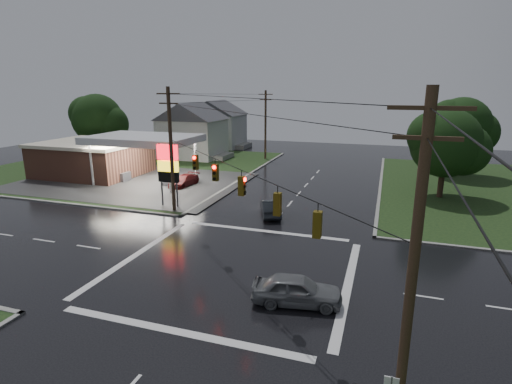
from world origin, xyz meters
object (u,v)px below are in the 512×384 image
(utility_pole_n, at_px, (265,124))
(car_north, at_px, (270,207))
(house_near, at_px, (193,130))
(tree_ne_far, at_px, (462,127))
(pylon_sign, at_px, (168,165))
(utility_pole_se, at_px, (413,269))
(gas_station, at_px, (100,156))
(car_crossing, at_px, (297,290))
(utility_pole_nw, at_px, (171,149))
(tree_nw_behind, at_px, (98,119))
(car_pump, at_px, (184,181))
(house_far, at_px, (217,123))
(tree_ne_near, at_px, (447,143))

(utility_pole_n, xyz_separation_m, car_north, (8.70, -27.05, -4.75))
(house_near, relative_size, tree_ne_far, 1.13)
(pylon_sign, bearing_deg, utility_pole_se, -45.00)
(gas_station, bearing_deg, car_crossing, -36.64)
(utility_pole_nw, height_order, tree_nw_behind, utility_pole_nw)
(gas_station, bearing_deg, car_pump, -6.92)
(gas_station, height_order, car_north, gas_station)
(pylon_sign, height_order, house_near, house_near)
(gas_station, height_order, house_far, house_far)
(pylon_sign, bearing_deg, car_pump, 109.16)
(car_north, distance_m, car_pump, 14.33)
(utility_pole_nw, distance_m, tree_ne_far, 36.20)
(car_north, bearing_deg, tree_nw_behind, -51.90)
(tree_ne_near, relative_size, car_crossing, 1.93)
(utility_pole_n, relative_size, car_crossing, 2.26)
(house_near, distance_m, tree_ne_far, 38.19)
(house_near, bearing_deg, utility_pole_se, -56.21)
(gas_station, xyz_separation_m, car_pump, (12.51, -1.52, -1.90))
(utility_pole_se, relative_size, house_far, 1.00)
(utility_pole_se, height_order, tree_nw_behind, utility_pole_se)
(utility_pole_se, distance_m, tree_ne_far, 44.16)
(utility_pole_se, xyz_separation_m, house_near, (-30.45, 45.50, -1.32))
(utility_pole_n, bearing_deg, house_far, 141.23)
(car_crossing, bearing_deg, tree_nw_behind, 40.06)
(utility_pole_n, xyz_separation_m, car_crossing, (14.15, -40.86, -4.68))
(house_near, height_order, car_north, house_near)
(tree_nw_behind, bearing_deg, tree_ne_near, -9.47)
(tree_nw_behind, relative_size, car_crossing, 2.15)
(utility_pole_n, distance_m, house_far, 16.00)
(pylon_sign, relative_size, utility_pole_n, 0.57)
(house_far, bearing_deg, house_near, -85.24)
(car_pump, bearing_deg, tree_ne_far, 34.69)
(utility_pole_n, relative_size, car_north, 2.40)
(gas_station, bearing_deg, car_north, -19.38)
(utility_pole_se, height_order, tree_ne_near, utility_pole_se)
(tree_nw_behind, relative_size, tree_ne_far, 1.02)
(utility_pole_nw, bearing_deg, house_near, 113.37)
(house_near, relative_size, car_north, 2.53)
(tree_ne_near, distance_m, car_crossing, 27.03)
(tree_ne_near, height_order, car_crossing, tree_ne_near)
(tree_nw_behind, bearing_deg, utility_pole_nw, -40.10)
(house_far, bearing_deg, tree_nw_behind, -123.44)
(tree_ne_far, relative_size, car_pump, 2.21)
(tree_ne_far, bearing_deg, gas_station, -161.54)
(pylon_sign, bearing_deg, utility_pole_n, 87.92)
(tree_ne_far, bearing_deg, utility_pole_n, 171.45)
(utility_pole_n, relative_size, house_far, 0.95)
(car_crossing, bearing_deg, tree_ne_far, -28.19)
(utility_pole_n, bearing_deg, tree_ne_near, -34.10)
(car_crossing, bearing_deg, house_far, 18.16)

